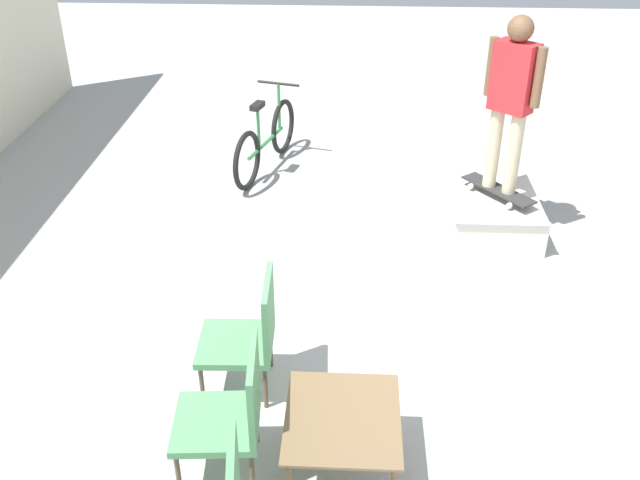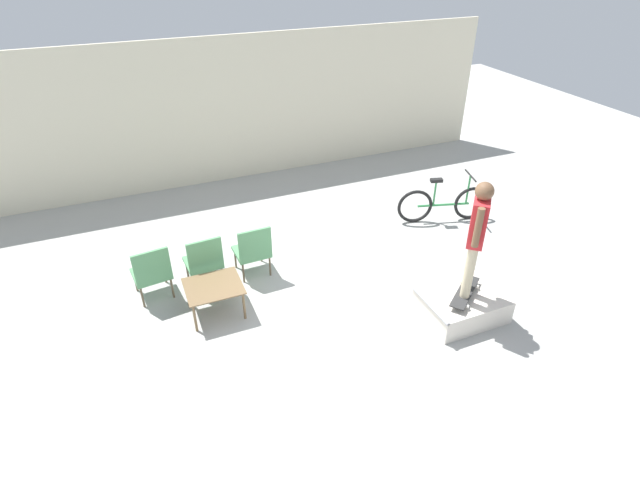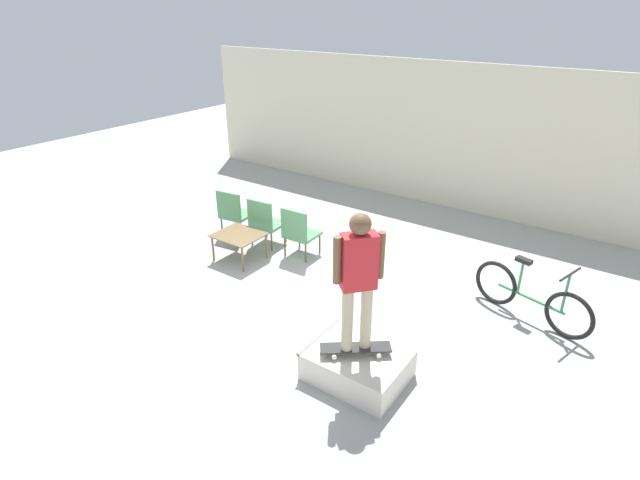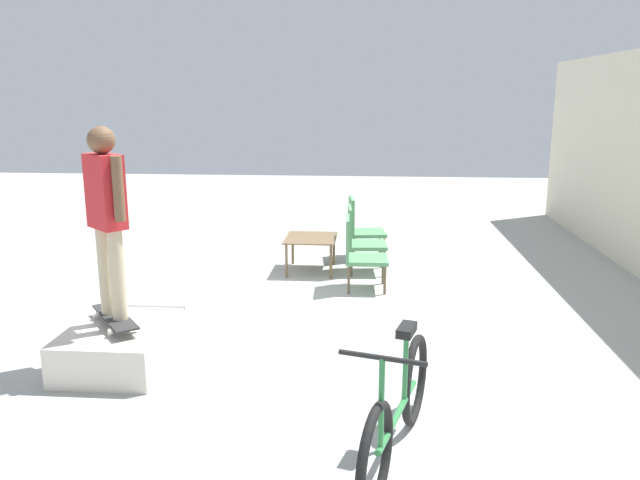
# 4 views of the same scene
# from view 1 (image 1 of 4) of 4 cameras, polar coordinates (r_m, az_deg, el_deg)

# --- Properties ---
(ground_plane) EXTENTS (24.00, 24.00, 0.00)m
(ground_plane) POSITION_cam_1_polar(r_m,az_deg,el_deg) (5.85, 9.59, -7.48)
(ground_plane) COLOR #A8A8A3
(skate_ramp_box) EXTENTS (1.14, 0.87, 0.39)m
(skate_ramp_box) POSITION_cam_1_polar(r_m,az_deg,el_deg) (7.34, 13.53, 2.14)
(skate_ramp_box) COLOR silver
(skate_ramp_box) RESTS_ON ground_plane
(skateboard_on_ramp) EXTENTS (0.77, 0.66, 0.07)m
(skateboard_on_ramp) POSITION_cam_1_polar(r_m,az_deg,el_deg) (7.22, 14.06, 3.92)
(skateboard_on_ramp) COLOR #2D2D2D
(skateboard_on_ramp) RESTS_ON skate_ramp_box
(person_skater) EXTENTS (0.41, 0.45, 1.67)m
(person_skater) POSITION_cam_1_polar(r_m,az_deg,el_deg) (6.86, 15.09, 11.35)
(person_skater) COLOR #C6B793
(person_skater) RESTS_ON skateboard_on_ramp
(coffee_table) EXTENTS (0.79, 0.69, 0.48)m
(coffee_table) POSITION_cam_1_polar(r_m,az_deg,el_deg) (4.44, 1.82, -14.45)
(coffee_table) COLOR brown
(coffee_table) RESTS_ON ground_plane
(patio_chair_center) EXTENTS (0.56, 0.56, 0.91)m
(patio_chair_center) POSITION_cam_1_polar(r_m,az_deg,el_deg) (4.45, -7.08, -13.39)
(patio_chair_center) COLOR brown
(patio_chair_center) RESTS_ON ground_plane
(patio_chair_right) EXTENTS (0.54, 0.54, 0.91)m
(patio_chair_right) POSITION_cam_1_polar(r_m,az_deg,el_deg) (5.03, -5.70, -7.37)
(patio_chair_right) COLOR brown
(patio_chair_right) RESTS_ON ground_plane
(bicycle) EXTENTS (1.71, 0.64, 0.93)m
(bicycle) POSITION_cam_1_polar(r_m,az_deg,el_deg) (8.41, -4.34, 7.92)
(bicycle) COLOR black
(bicycle) RESTS_ON ground_plane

